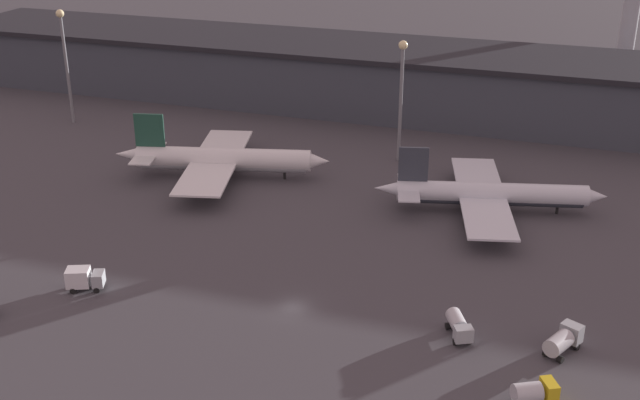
# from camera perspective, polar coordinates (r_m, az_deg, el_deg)

# --- Properties ---
(ground) EXTENTS (600.00, 600.00, 0.00)m
(ground) POSITION_cam_1_polar(r_m,az_deg,el_deg) (111.96, -1.89, -7.60)
(ground) COLOR #423F44
(terminal_building) EXTENTS (254.79, 30.44, 15.30)m
(terminal_building) POSITION_cam_1_polar(r_m,az_deg,el_deg) (194.19, 8.03, 8.33)
(terminal_building) COLOR #3D424C
(terminal_building) RESTS_ON ground
(airplane_0) EXTENTS (41.29, 36.40, 12.41)m
(airplane_0) POSITION_cam_1_polar(r_m,az_deg,el_deg) (155.09, -7.05, 2.88)
(airplane_0) COLOR white
(airplane_0) RESTS_ON ground
(airplane_1) EXTENTS (39.68, 36.50, 11.50)m
(airplane_1) POSITION_cam_1_polar(r_m,az_deg,el_deg) (142.14, 11.89, 0.41)
(airplane_1) COLOR silver
(airplane_1) RESTS_ON ground
(service_vehicle_0) EXTENTS (5.80, 4.37, 3.33)m
(service_vehicle_0) POSITION_cam_1_polar(r_m,az_deg,el_deg) (120.01, -16.45, -5.36)
(service_vehicle_0) COLOR #9EA3A8
(service_vehicle_0) RESTS_ON ground
(service_vehicle_1) EXTENTS (5.51, 4.52, 3.04)m
(service_vehicle_1) POSITION_cam_1_polar(r_m,az_deg,el_deg) (96.18, 14.99, -13.09)
(service_vehicle_1) COLOR gold
(service_vehicle_1) RESTS_ON ground
(service_vehicle_2) EXTENTS (4.86, 6.50, 3.14)m
(service_vehicle_2) POSITION_cam_1_polar(r_m,az_deg,el_deg) (106.10, 16.89, -9.52)
(service_vehicle_2) COLOR #9EA3A8
(service_vehicle_2) RESTS_ON ground
(service_vehicle_4) EXTENTS (4.42, 6.03, 2.77)m
(service_vehicle_4) POSITION_cam_1_polar(r_m,az_deg,el_deg) (106.32, 9.84, -8.80)
(service_vehicle_4) COLOR #9EA3A8
(service_vehicle_4) RESTS_ON ground
(lamp_post_0) EXTENTS (1.80, 1.80, 26.00)m
(lamp_post_0) POSITION_cam_1_polar(r_m,az_deg,el_deg) (191.76, -17.69, 9.97)
(lamp_post_0) COLOR slate
(lamp_post_0) RESTS_ON ground
(lamp_post_1) EXTENTS (1.80, 1.80, 24.55)m
(lamp_post_1) POSITION_cam_1_polar(r_m,az_deg,el_deg) (159.84, 5.81, 8.10)
(lamp_post_1) COLOR slate
(lamp_post_1) RESTS_ON ground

